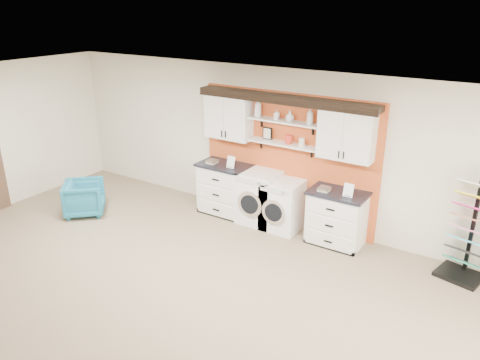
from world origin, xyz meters
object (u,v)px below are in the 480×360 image
Objects in this scene: washer at (259,197)px; armchair at (85,198)px; dryer at (283,205)px; sample_rack at (466,245)px; base_cabinet_right at (337,218)px; base_cabinet_left at (225,189)px.

armchair is (-2.99, -1.51, -0.16)m from washer.
sample_rack is at bearing 0.74° from dryer.
base_cabinet_right is at bearing 0.19° from dryer.
base_cabinet_left reaches higher than base_cabinet_right.
washer is at bearing -106.26° from armchair.
base_cabinet_left is at bearing -166.46° from sample_rack.
base_cabinet_right is 1.05× the size of dryer.
armchair is (-4.49, -1.51, -0.14)m from base_cabinet_right.
sample_rack is (4.24, 0.04, 0.04)m from base_cabinet_left.
washer is at bearing 180.00° from dryer.
washer is at bearing -0.25° from base_cabinet_left.
base_cabinet_right is 1.50m from washer.
sample_rack is at bearing 0.47° from base_cabinet_left.
base_cabinet_left reaches higher than armchair.
dryer is 0.54× the size of sample_rack.
washer reaches higher than dryer.
washer is (0.76, -0.00, -0.00)m from base_cabinet_left.
dryer is at bearing -0.15° from base_cabinet_left.
washer is 3.48m from sample_rack.
sample_rack is (2.99, 0.04, 0.08)m from dryer.
base_cabinet_left is at bearing 179.85° from dryer.
base_cabinet_left is 1.11× the size of dryer.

